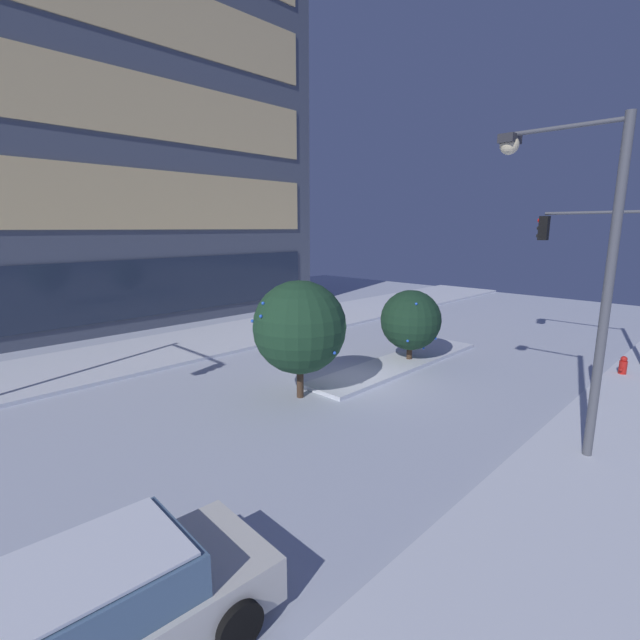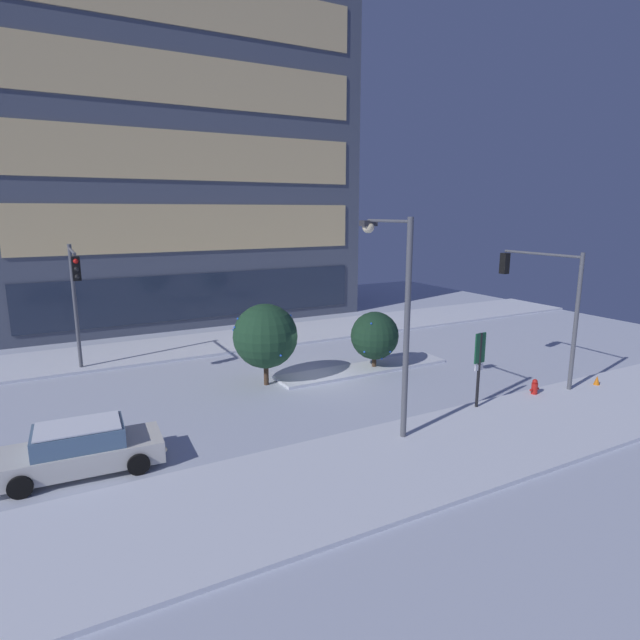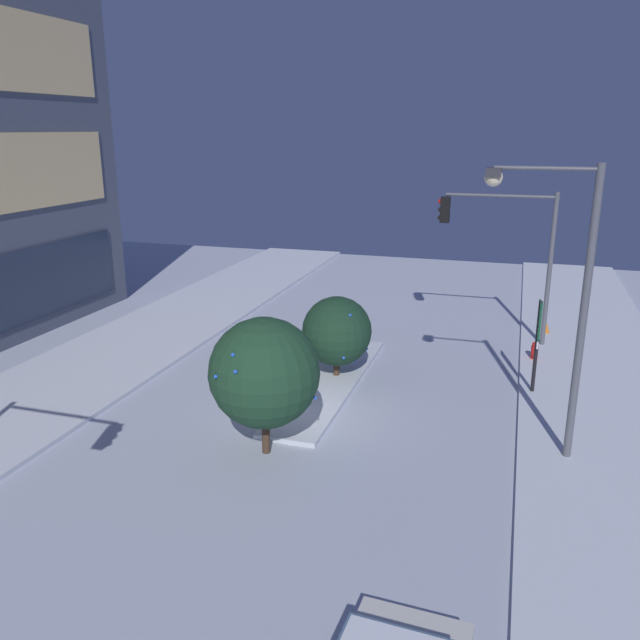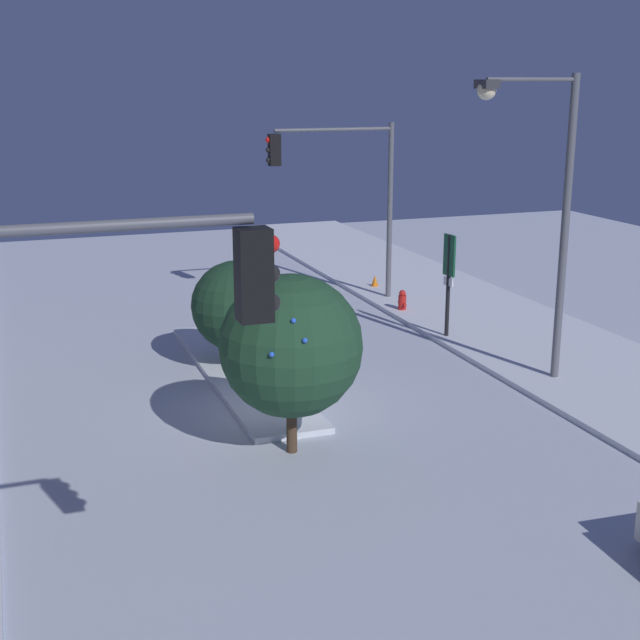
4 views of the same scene
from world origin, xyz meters
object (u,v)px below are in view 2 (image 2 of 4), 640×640
car_near (80,450)px  decorated_tree_left_of_median (265,336)px  street_lamp_arched (394,296)px  parking_info_sign (479,361)px  decorated_tree_median (375,336)px  fire_hydrant (534,388)px  construction_cone (597,382)px  traffic_light_corner_near_right (543,291)px  traffic_light_corner_far_left (75,288)px

car_near → decorated_tree_left_of_median: decorated_tree_left_of_median is taller
car_near → street_lamp_arched: 10.99m
parking_info_sign → decorated_tree_median: (-0.50, 6.46, -0.29)m
fire_hydrant → parking_info_sign: (-3.24, 0.08, 1.63)m
decorated_tree_median → construction_cone: size_ratio=5.29×
traffic_light_corner_near_right → street_lamp_arched: street_lamp_arched is taller
fire_hydrant → parking_info_sign: bearing=178.6°
fire_hydrant → construction_cone: size_ratio=1.44×
traffic_light_corner_far_left → decorated_tree_median: 14.17m
traffic_light_corner_near_right → traffic_light_corner_far_left: 21.18m
car_near → traffic_light_corner_far_left: (0.77, 9.69, 3.60)m
traffic_light_corner_near_right → decorated_tree_left_of_median: traffic_light_corner_near_right is taller
street_lamp_arched → decorated_tree_left_of_median: street_lamp_arched is taller
parking_info_sign → decorated_tree_median: bearing=-0.6°
street_lamp_arched → parking_info_sign: (4.26, 0.11, -2.92)m
car_near → traffic_light_corner_far_left: bearing=88.6°
traffic_light_corner_far_left → fire_hydrant: (16.64, -11.79, -3.93)m
traffic_light_corner_near_right → street_lamp_arched: bearing=98.9°
traffic_light_corner_far_left → decorated_tree_median: (12.90, -5.25, -2.60)m
street_lamp_arched → construction_cone: (10.94, -0.48, -4.66)m
traffic_light_corner_near_right → decorated_tree_median: traffic_light_corner_near_right is taller
car_near → construction_cone: (20.86, -2.61, -0.44)m
decorated_tree_left_of_median → traffic_light_corner_far_left: bearing=145.9°
traffic_light_corner_far_left → construction_cone: (20.09, -12.30, -4.04)m
traffic_light_corner_near_right → decorated_tree_median: 7.97m
traffic_light_corner_near_right → parking_info_sign: bearing=104.9°
car_near → decorated_tree_median: decorated_tree_median is taller
car_near → decorated_tree_left_of_median: 9.47m
traffic_light_corner_near_right → parking_info_sign: 5.70m
traffic_light_corner_near_right → parking_info_sign: traffic_light_corner_near_right is taller
traffic_light_corner_near_right → fire_hydrant: 4.51m
traffic_light_corner_near_right → traffic_light_corner_far_left: traffic_light_corner_far_left is taller
decorated_tree_left_of_median → car_near: bearing=-149.1°
street_lamp_arched → parking_info_sign: size_ratio=2.41×
street_lamp_arched → fire_hydrant: (7.50, 0.03, -4.55)m
traffic_light_corner_far_left → parking_info_sign: bearing=48.9°
parking_info_sign → street_lamp_arched: bearing=86.5°
traffic_light_corner_near_right → decorated_tree_left_of_median: (-11.23, 5.46, -1.97)m
street_lamp_arched → decorated_tree_median: bearing=-30.4°
traffic_light_corner_near_right → decorated_tree_left_of_median: 12.64m
traffic_light_corner_far_left → street_lamp_arched: (9.14, -11.82, 0.62)m
fire_hydrant → parking_info_sign: parking_info_sign is taller
traffic_light_corner_far_left → street_lamp_arched: street_lamp_arched is taller
street_lamp_arched → decorated_tree_median: (3.76, 6.57, -3.21)m
traffic_light_corner_far_left → fire_hydrant: bearing=54.7°
traffic_light_corner_far_left → decorated_tree_median: bearing=67.9°
decorated_tree_left_of_median → fire_hydrant: bearing=-36.2°
construction_cone → parking_info_sign: bearing=175.0°
car_near → parking_info_sign: parking_info_sign is taller
street_lamp_arched → fire_hydrant: size_ratio=9.54×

